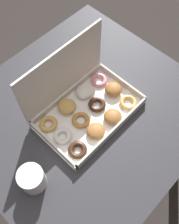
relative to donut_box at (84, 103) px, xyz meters
The scene contains 4 objects.
ground_plane 0.77m from the donut_box, 153.37° to the right, with size 8.00×8.00×0.00m, color #2D2826.
dining_table 0.16m from the donut_box, 153.37° to the right, with size 0.94×0.86×0.72m.
donut_box is the anchor object (origin of this frame).
coffee_mug 0.34m from the donut_box, 166.20° to the right, with size 0.09×0.09×0.09m.
Camera 1 is at (-0.36, -0.38, 1.63)m, focal length 42.00 mm.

